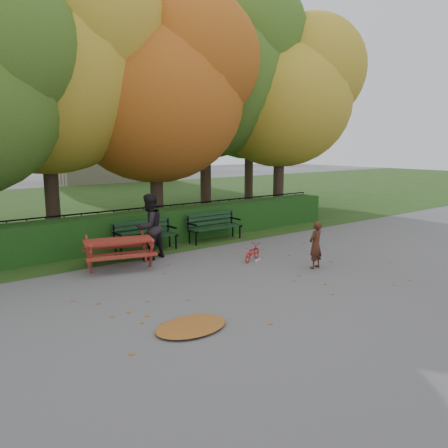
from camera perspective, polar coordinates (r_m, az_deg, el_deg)
ground at (r=10.37m, az=5.87°, el=-6.45°), size 90.00×90.00×0.00m
grass_strip at (r=22.46m, az=-19.50°, el=2.11°), size 90.00×90.00×0.00m
building_right at (r=38.31m, az=-15.17°, el=14.49°), size 9.00×6.00×12.00m
hedge at (r=13.77m, az=-7.06°, el=-0.14°), size 13.00×0.90×1.00m
iron_fence at (r=14.45m, az=-8.68°, el=0.46°), size 14.00×0.04×1.02m
tree_b at (r=14.81m, az=-20.93°, el=19.08°), size 6.72×6.40×8.79m
tree_c at (r=15.34m, az=-7.54°, el=17.13°), size 6.30×6.00×8.00m
tree_d at (r=18.22m, az=-0.96°, el=19.79°), size 7.14×6.80×9.58m
tree_e at (r=18.75m, az=8.64°, el=16.64°), size 6.09×5.80×8.16m
tree_g at (r=22.89m, az=4.42°, el=16.29°), size 6.30×6.00×8.55m
bench_left at (r=12.47m, az=-10.33°, el=-1.24°), size 1.80×0.57×0.88m
bench_right at (r=13.71m, az=-1.40°, el=-0.03°), size 1.80×0.57×0.88m
picnic_table at (r=11.00m, az=-13.59°, el=-2.78°), size 1.93×1.71×0.80m
leaf_pile at (r=7.39m, az=-4.31°, el=-13.16°), size 1.44×1.16×0.09m
leaf_scatter at (r=10.58m, az=4.75°, el=-6.06°), size 9.00×5.70×0.01m
child at (r=10.85m, az=11.87°, el=-2.68°), size 0.46×0.34×1.17m
adult at (r=11.58m, az=-9.72°, el=-0.34°), size 1.00×0.88×1.74m
bicycle at (r=11.43m, az=3.69°, el=-3.70°), size 0.88×0.61×0.44m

